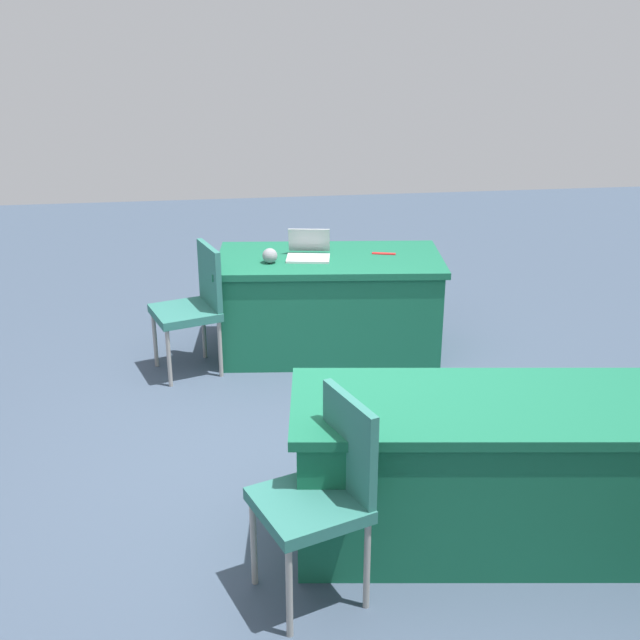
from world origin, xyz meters
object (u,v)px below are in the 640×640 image
(scissors_red, at_px, (384,254))
(yarn_ball, at_px, (270,256))
(chair_near_front, at_px, (194,302))
(laptop_silver, at_px, (308,253))
(table_mid_left, at_px, (478,470))
(chair_tucked_left, at_px, (323,487))
(table_foreground, at_px, (330,304))

(scissors_red, bearing_deg, yarn_ball, -157.35)
(chair_near_front, height_order, laptop_silver, laptop_silver)
(table_mid_left, xyz_separation_m, laptop_silver, (0.55, -2.45, 0.42))
(table_mid_left, height_order, scissors_red, scissors_red)
(laptop_silver, xyz_separation_m, yarn_ball, (0.30, 0.09, 0.02))
(table_mid_left, bearing_deg, chair_tucked_left, 20.30)
(table_mid_left, distance_m, scissors_red, 2.49)
(table_foreground, relative_size, yarn_ball, 16.01)
(chair_near_front, height_order, yarn_ball, chair_near_front)
(table_mid_left, xyz_separation_m, yarn_ball, (0.85, -2.35, 0.44))
(yarn_ball, bearing_deg, scissors_red, -172.97)
(chair_near_front, bearing_deg, yarn_ball, -94.72)
(chair_near_front, distance_m, yarn_ball, 0.65)
(yarn_ball, relative_size, scissors_red, 0.62)
(table_mid_left, relative_size, chair_near_front, 2.05)
(chair_near_front, bearing_deg, chair_tucked_left, 175.25)
(table_foreground, relative_size, chair_near_front, 1.88)
(table_foreground, height_order, laptop_silver, laptop_silver)
(table_foreground, height_order, scissors_red, scissors_red)
(table_mid_left, height_order, laptop_silver, laptop_silver)
(yarn_ball, xyz_separation_m, scissors_red, (-0.88, -0.11, -0.05))
(table_mid_left, relative_size, scissors_red, 10.76)
(laptop_silver, bearing_deg, chair_tucked_left, 94.46)
(scissors_red, bearing_deg, table_foreground, -162.75)
(scissors_red, bearing_deg, chair_near_front, -154.87)
(table_mid_left, xyz_separation_m, chair_tucked_left, (0.82, 0.30, 0.17))
(table_foreground, bearing_deg, yarn_ball, 11.86)
(chair_near_front, distance_m, laptop_silver, 0.93)
(table_foreground, xyz_separation_m, chair_near_front, (1.03, 0.23, 0.15))
(table_foreground, distance_m, chair_near_front, 1.06)
(table_mid_left, height_order, yarn_ball, yarn_ball)
(table_mid_left, relative_size, chair_tucked_left, 2.00)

